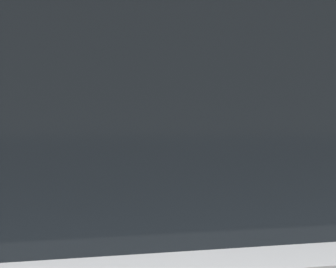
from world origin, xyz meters
name	(u,v)px	position (x,y,z in m)	size (l,w,h in m)	color
parking_meter	(146,125)	(0.26, 0.46, 1.26)	(0.17, 0.18, 1.55)	slate
pedestrian_at_meter	(247,165)	(0.90, 0.59, 1.04)	(0.59, 0.56, 1.59)	brown
background_railing	(49,170)	(0.00, 3.00, 0.85)	(24.06, 0.06, 0.98)	black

